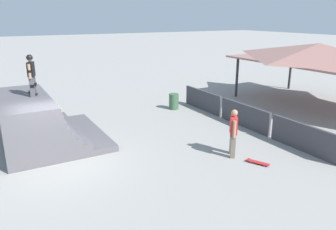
{
  "coord_description": "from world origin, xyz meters",
  "views": [
    {
      "loc": [
        10.86,
        -1.81,
        4.9
      ],
      "look_at": [
        -0.09,
        4.36,
        1.07
      ],
      "focal_mm": 35.0,
      "sensor_mm": 36.0,
      "label": 1
    }
  ],
  "objects_px": {
    "bystander_walking": "(233,130)",
    "skateboard_on_ground": "(257,162)",
    "skater_on_deck": "(31,72)",
    "trash_bin": "(174,101)",
    "skateboard_on_deck": "(33,93)"
  },
  "relations": [
    {
      "from": "bystander_walking",
      "to": "skateboard_on_ground",
      "type": "distance_m",
      "value": 1.37
    },
    {
      "from": "skateboard_on_ground",
      "to": "skater_on_deck",
      "type": "bearing_deg",
      "value": 21.63
    },
    {
      "from": "bystander_walking",
      "to": "trash_bin",
      "type": "relative_size",
      "value": 2.05
    },
    {
      "from": "skater_on_deck",
      "to": "skateboard_on_deck",
      "type": "height_order",
      "value": "skater_on_deck"
    },
    {
      "from": "skater_on_deck",
      "to": "trash_bin",
      "type": "distance_m",
      "value": 7.81
    },
    {
      "from": "bystander_walking",
      "to": "skater_on_deck",
      "type": "bearing_deg",
      "value": 86.56
    },
    {
      "from": "skater_on_deck",
      "to": "bystander_walking",
      "type": "relative_size",
      "value": 0.9
    },
    {
      "from": "skateboard_on_deck",
      "to": "skateboard_on_ground",
      "type": "xyz_separation_m",
      "value": [
        6.02,
        6.21,
        -1.95
      ]
    },
    {
      "from": "bystander_walking",
      "to": "skateboard_on_deck",
      "type": "bearing_deg",
      "value": 84.52
    },
    {
      "from": "bystander_walking",
      "to": "trash_bin",
      "type": "distance_m",
      "value": 6.57
    },
    {
      "from": "bystander_walking",
      "to": "trash_bin",
      "type": "xyz_separation_m",
      "value": [
        -6.42,
        1.3,
        -0.55
      ]
    },
    {
      "from": "skateboard_on_deck",
      "to": "bystander_walking",
      "type": "height_order",
      "value": "skateboard_on_deck"
    },
    {
      "from": "trash_bin",
      "to": "skateboard_on_deck",
      "type": "bearing_deg",
      "value": -79.27
    },
    {
      "from": "bystander_walking",
      "to": "skateboard_on_ground",
      "type": "xyz_separation_m",
      "value": [
        0.97,
        0.31,
        -0.91
      ]
    },
    {
      "from": "trash_bin",
      "to": "skateboard_on_ground",
      "type": "bearing_deg",
      "value": -7.65
    }
  ]
}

